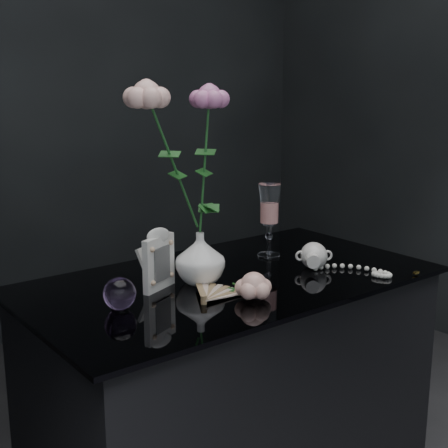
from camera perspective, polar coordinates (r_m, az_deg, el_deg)
table at (r=1.75m, az=0.58°, el=-16.83°), size 1.05×0.58×0.76m
vase at (r=1.54m, az=-2.19°, el=-3.12°), size 0.16×0.16×0.13m
wine_glass at (r=1.76m, az=4.15°, el=0.31°), size 0.07×0.07×0.21m
picture_frame at (r=1.50m, az=-5.99°, el=-3.17°), size 0.14×0.12×0.15m
paperweight at (r=1.39m, az=-9.53°, el=-6.30°), size 0.07×0.07×0.07m
paper_fan at (r=1.41m, az=-1.86°, el=-6.86°), size 0.28×0.26×0.02m
loose_rose at (r=1.43m, az=2.74°, el=-5.66°), size 0.18×0.22×0.06m
pearl_jar at (r=1.68m, az=8.22°, el=-2.77°), size 0.35×0.35×0.07m
roses at (r=1.45m, az=-3.69°, el=6.78°), size 0.27×0.12×0.42m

